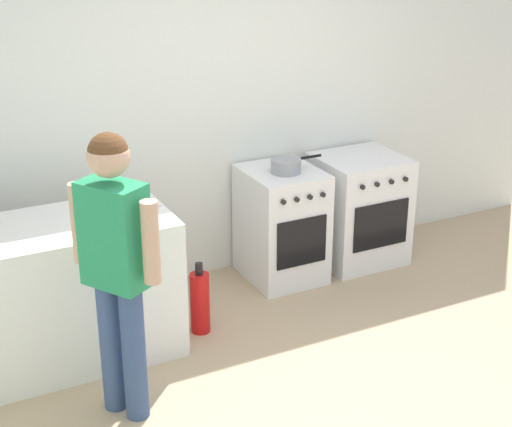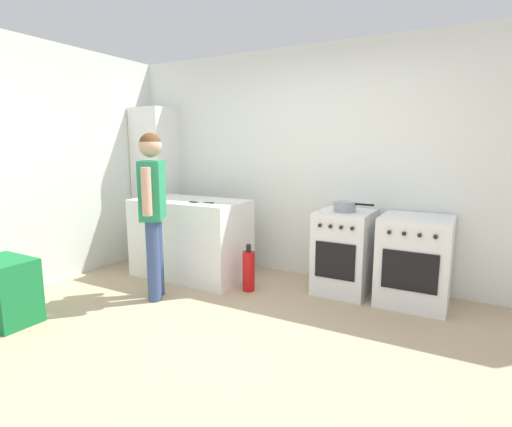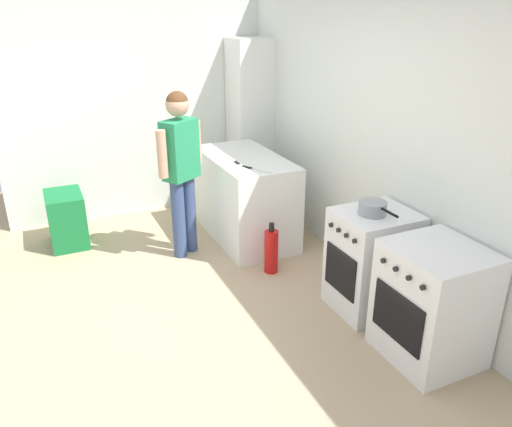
# 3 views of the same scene
# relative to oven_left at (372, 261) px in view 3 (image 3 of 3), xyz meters

# --- Properties ---
(ground_plane) EXTENTS (8.00, 8.00, 0.00)m
(ground_plane) POSITION_rel_oven_left_xyz_m (-0.35, -1.58, -0.43)
(ground_plane) COLOR tan
(back_wall) EXTENTS (6.00, 0.10, 2.60)m
(back_wall) POSITION_rel_oven_left_xyz_m (-0.35, 0.37, 0.87)
(back_wall) COLOR silver
(back_wall) RESTS_ON ground
(side_wall_left) EXTENTS (0.10, 3.10, 2.60)m
(side_wall_left) POSITION_rel_oven_left_xyz_m (-2.95, -1.18, 0.87)
(side_wall_left) COLOR silver
(side_wall_left) RESTS_ON ground
(counter_unit) EXTENTS (1.30, 0.70, 0.90)m
(counter_unit) POSITION_rel_oven_left_xyz_m (-1.70, -0.38, 0.02)
(counter_unit) COLOR white
(counter_unit) RESTS_ON ground
(oven_left) EXTENTS (0.53, 0.62, 0.85)m
(oven_left) POSITION_rel_oven_left_xyz_m (0.00, 0.00, 0.00)
(oven_left) COLOR white
(oven_left) RESTS_ON ground
(oven_right) EXTENTS (0.64, 0.62, 0.85)m
(oven_right) POSITION_rel_oven_left_xyz_m (0.69, 0.00, 0.00)
(oven_right) COLOR white
(oven_right) RESTS_ON ground
(pot) EXTENTS (0.40, 0.22, 0.10)m
(pot) POSITION_rel_oven_left_xyz_m (0.01, -0.05, 0.48)
(pot) COLOR gray
(pot) RESTS_ON oven_left
(knife_carving) EXTENTS (0.33, 0.04, 0.01)m
(knife_carving) POSITION_rel_oven_left_xyz_m (-1.42, -0.55, 0.48)
(knife_carving) COLOR silver
(knife_carving) RESTS_ON counter_unit
(knife_bread) EXTENTS (0.32, 0.19, 0.01)m
(knife_bread) POSITION_rel_oven_left_xyz_m (-1.25, -0.46, 0.48)
(knife_bread) COLOR silver
(knife_bread) RESTS_ON counter_unit
(person) EXTENTS (0.35, 0.50, 1.63)m
(person) POSITION_rel_oven_left_xyz_m (-1.59, -1.09, 0.55)
(person) COLOR #384C7A
(person) RESTS_ON ground
(fire_extinguisher) EXTENTS (0.13, 0.13, 0.50)m
(fire_extinguisher) POSITION_rel_oven_left_xyz_m (-0.87, -0.48, -0.21)
(fire_extinguisher) COLOR red
(fire_extinguisher) RESTS_ON ground
(recycling_crate_lower) EXTENTS (0.52, 0.36, 0.28)m
(recycling_crate_lower) POSITION_rel_oven_left_xyz_m (-2.31, -2.15, -0.29)
(recycling_crate_lower) COLOR #197238
(recycling_crate_lower) RESTS_ON ground
(recycling_crate_upper) EXTENTS (0.52, 0.36, 0.28)m
(recycling_crate_upper) POSITION_rel_oven_left_xyz_m (-2.31, -2.15, -0.01)
(recycling_crate_upper) COLOR #197238
(recycling_crate_upper) RESTS_ON recycling_crate_lower
(larder_cabinet) EXTENTS (0.48, 0.44, 2.00)m
(larder_cabinet) POSITION_rel_oven_left_xyz_m (-2.65, 0.10, 0.57)
(larder_cabinet) COLOR white
(larder_cabinet) RESTS_ON ground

